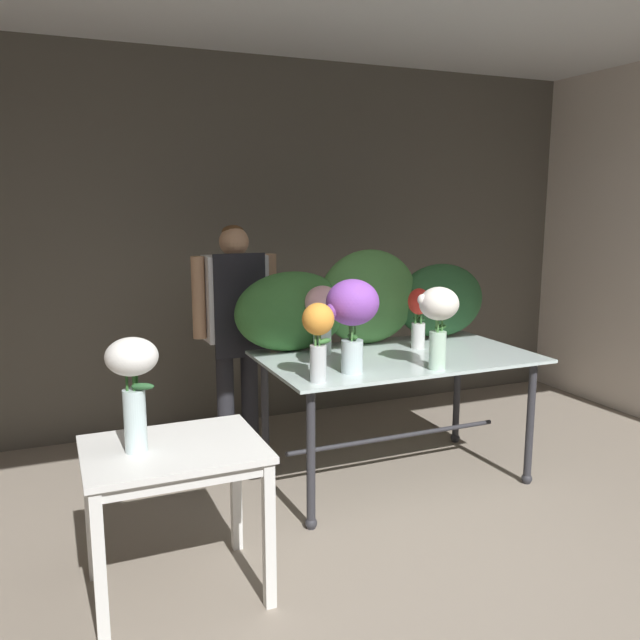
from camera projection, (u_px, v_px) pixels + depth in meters
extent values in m
plane|color=gray|center=(351.00, 493.00, 4.07)|extent=(7.65, 7.65, 0.00)
cube|color=#5B564C|center=(264.00, 244.00, 5.33)|extent=(5.88, 0.12, 2.93)
cube|color=silver|center=(397.00, 357.00, 4.15)|extent=(1.72, 1.01, 0.02)
cylinder|color=#2D2D33|center=(311.00, 459.00, 3.57)|extent=(0.05, 0.05, 0.82)
sphere|color=#2D2D33|center=(311.00, 523.00, 3.63)|extent=(0.07, 0.07, 0.07)
cylinder|color=#2D2D33|center=(530.00, 423.00, 4.15)|extent=(0.05, 0.05, 0.82)
sphere|color=#2D2D33|center=(527.00, 479.00, 4.22)|extent=(0.07, 0.07, 0.07)
cylinder|color=#2D2D33|center=(265.00, 415.00, 4.30)|extent=(0.05, 0.05, 0.82)
sphere|color=#2D2D33|center=(266.00, 469.00, 4.36)|extent=(0.07, 0.07, 0.07)
cylinder|color=#2D2D33|center=(457.00, 390.00, 4.88)|extent=(0.05, 0.05, 0.82)
sphere|color=#2D2D33|center=(455.00, 438.00, 4.95)|extent=(0.07, 0.07, 0.07)
cylinder|color=#2D2D33|center=(395.00, 437.00, 4.25)|extent=(1.52, 0.03, 0.03)
cube|color=white|center=(173.00, 449.00, 2.92)|extent=(0.80, 0.62, 0.03)
cube|color=white|center=(174.00, 459.00, 2.93)|extent=(0.74, 0.56, 0.06)
cube|color=white|center=(100.00, 571.00, 2.60)|extent=(0.05, 0.05, 0.69)
cube|color=white|center=(269.00, 535.00, 2.88)|extent=(0.05, 0.05, 0.69)
cube|color=white|center=(90.00, 512.00, 3.09)|extent=(0.05, 0.05, 0.69)
cube|color=white|center=(236.00, 487.00, 3.37)|extent=(0.05, 0.05, 0.69)
cylinder|color=#232328|center=(226.00, 402.00, 4.50)|extent=(0.12, 0.12, 0.88)
cylinder|color=#232328|center=(250.00, 399.00, 4.56)|extent=(0.12, 0.12, 0.88)
cube|color=silver|center=(235.00, 298.00, 4.40)|extent=(0.41, 0.22, 0.58)
cube|color=black|center=(240.00, 306.00, 4.30)|extent=(0.35, 0.02, 0.70)
cylinder|color=tan|center=(199.00, 298.00, 4.30)|extent=(0.09, 0.09, 0.55)
cylinder|color=tan|center=(270.00, 294.00, 4.49)|extent=(0.09, 0.09, 0.55)
sphere|color=tan|center=(234.00, 242.00, 4.33)|extent=(0.20, 0.20, 0.20)
ellipsoid|color=brown|center=(233.00, 232.00, 4.34)|extent=(0.15, 0.15, 0.09)
ellipsoid|color=#387033|center=(292.00, 311.00, 4.23)|extent=(0.78, 0.30, 0.53)
ellipsoid|color=#477F3D|center=(369.00, 297.00, 4.43)|extent=(0.73, 0.24, 0.65)
ellipsoid|color=#28562D|center=(440.00, 301.00, 4.66)|extent=(0.70, 0.30, 0.53)
cylinder|color=silver|center=(352.00, 356.00, 3.71)|extent=(0.13, 0.13, 0.19)
cylinder|color=#9EBCB2|center=(352.00, 365.00, 3.72)|extent=(0.12, 0.12, 0.08)
cylinder|color=#477F3D|center=(355.00, 344.00, 3.70)|extent=(0.01, 0.01, 0.32)
cylinder|color=#477F3D|center=(350.00, 343.00, 3.71)|extent=(0.01, 0.01, 0.32)
cylinder|color=#477F3D|center=(352.00, 345.00, 3.67)|extent=(0.01, 0.01, 0.32)
ellipsoid|color=purple|center=(353.00, 302.00, 3.65)|extent=(0.30, 0.30, 0.26)
sphere|color=purple|center=(334.00, 310.00, 3.60)|extent=(0.09, 0.09, 0.09)
sphere|color=purple|center=(371.00, 301.00, 3.68)|extent=(0.07, 0.07, 0.07)
ellipsoid|color=#2D6028|center=(353.00, 337.00, 3.69)|extent=(0.05, 0.10, 0.03)
cylinder|color=silver|center=(322.00, 339.00, 4.16)|extent=(0.12, 0.12, 0.20)
cylinder|color=#9EBCB2|center=(322.00, 347.00, 4.17)|extent=(0.11, 0.11, 0.08)
cylinder|color=#477F3D|center=(327.00, 332.00, 4.16)|extent=(0.01, 0.01, 0.26)
cylinder|color=#477F3D|center=(320.00, 332.00, 4.17)|extent=(0.01, 0.01, 0.26)
cylinder|color=#477F3D|center=(318.00, 333.00, 4.14)|extent=(0.01, 0.01, 0.26)
cylinder|color=#477F3D|center=(324.00, 333.00, 4.13)|extent=(0.01, 0.01, 0.26)
ellipsoid|color=#EFB2BC|center=(322.00, 302.00, 4.12)|extent=(0.23, 0.23, 0.22)
sphere|color=#EFB2BC|center=(315.00, 308.00, 4.08)|extent=(0.08, 0.08, 0.08)
cylinder|color=silver|center=(418.00, 336.00, 4.33)|extent=(0.09, 0.09, 0.17)
cylinder|color=#9EBCB2|center=(418.00, 343.00, 4.34)|extent=(0.08, 0.08, 0.07)
cylinder|color=#387033|center=(421.00, 328.00, 4.33)|extent=(0.01, 0.01, 0.25)
cylinder|color=#387033|center=(417.00, 327.00, 4.34)|extent=(0.01, 0.01, 0.25)
cylinder|color=#387033|center=(415.00, 328.00, 4.31)|extent=(0.01, 0.01, 0.25)
cylinder|color=#387033|center=(421.00, 329.00, 4.30)|extent=(0.01, 0.01, 0.25)
ellipsoid|color=red|center=(419.00, 301.00, 4.29)|extent=(0.15, 0.15, 0.18)
sphere|color=red|center=(425.00, 297.00, 4.32)|extent=(0.07, 0.07, 0.07)
ellipsoid|color=#28562D|center=(419.00, 319.00, 4.35)|extent=(0.07, 0.11, 0.03)
cylinder|color=silver|center=(437.00, 350.00, 3.78)|extent=(0.10, 0.10, 0.23)
cylinder|color=#9EBCB2|center=(437.00, 361.00, 3.79)|extent=(0.09, 0.09, 0.09)
cylinder|color=#477F3D|center=(441.00, 340.00, 3.78)|extent=(0.01, 0.01, 0.32)
cylinder|color=#477F3D|center=(436.00, 340.00, 3.78)|extent=(0.01, 0.01, 0.32)
cylinder|color=#477F3D|center=(437.00, 342.00, 3.74)|extent=(0.01, 0.01, 0.32)
ellipsoid|color=white|center=(439.00, 304.00, 3.73)|extent=(0.23, 0.23, 0.19)
sphere|color=white|center=(423.00, 300.00, 3.71)|extent=(0.07, 0.07, 0.07)
ellipsoid|color=#2D6028|center=(441.00, 327.00, 3.79)|extent=(0.11, 0.07, 0.03)
cylinder|color=silver|center=(318.00, 364.00, 3.51)|extent=(0.09, 0.09, 0.20)
cylinder|color=#9EBCB2|center=(318.00, 374.00, 3.53)|extent=(0.08, 0.08, 0.09)
cylinder|color=#477F3D|center=(320.00, 354.00, 3.51)|extent=(0.01, 0.01, 0.29)
cylinder|color=#477F3D|center=(317.00, 354.00, 3.52)|extent=(0.01, 0.01, 0.29)
cylinder|color=#477F3D|center=(315.00, 355.00, 3.49)|extent=(0.01, 0.01, 0.29)
cylinder|color=#477F3D|center=(319.00, 355.00, 3.49)|extent=(0.01, 0.01, 0.29)
ellipsoid|color=orange|center=(318.00, 319.00, 3.47)|extent=(0.17, 0.17, 0.18)
sphere|color=orange|center=(328.00, 320.00, 3.52)|extent=(0.06, 0.06, 0.06)
ellipsoid|color=#387033|center=(324.00, 341.00, 3.51)|extent=(0.11, 0.08, 0.03)
cylinder|color=silver|center=(135.00, 421.00, 2.83)|extent=(0.10, 0.10, 0.28)
cylinder|color=#9EBCB2|center=(136.00, 438.00, 2.85)|extent=(0.09, 0.09, 0.12)
cylinder|color=#2D6028|center=(138.00, 409.00, 2.83)|extent=(0.01, 0.01, 0.37)
cylinder|color=#2D6028|center=(135.00, 408.00, 2.83)|extent=(0.01, 0.01, 0.37)
cylinder|color=#2D6028|center=(128.00, 410.00, 2.81)|extent=(0.01, 0.01, 0.37)
cylinder|color=#2D6028|center=(136.00, 410.00, 2.80)|extent=(0.01, 0.01, 0.37)
ellipsoid|color=white|center=(132.00, 357.00, 2.78)|extent=(0.23, 0.23, 0.17)
sphere|color=white|center=(113.00, 363.00, 2.76)|extent=(0.06, 0.06, 0.06)
sphere|color=white|center=(148.00, 351.00, 2.78)|extent=(0.07, 0.07, 0.07)
ellipsoid|color=#28562D|center=(143.00, 386.00, 2.78)|extent=(0.11, 0.08, 0.03)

